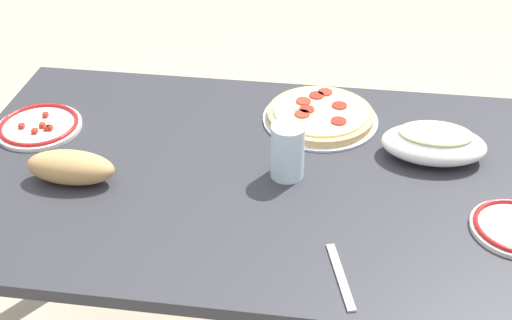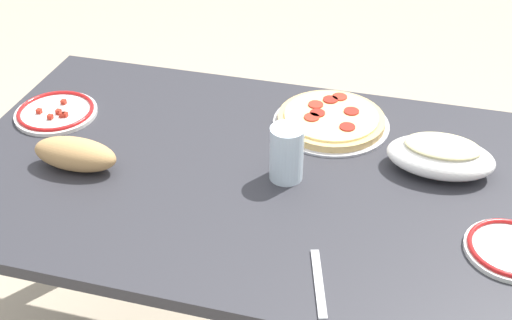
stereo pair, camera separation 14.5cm
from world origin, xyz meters
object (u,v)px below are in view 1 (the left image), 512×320
(dining_table, at_px, (256,212))
(baked_pasta_dish, at_px, (434,142))
(bread_loaf, at_px, (71,167))
(pepperoni_pizza, at_px, (320,115))
(side_plate_far, at_px, (39,126))
(water_glass, at_px, (288,151))

(dining_table, relative_size, baked_pasta_dish, 5.74)
(bread_loaf, bearing_deg, dining_table, 13.21)
(dining_table, height_order, pepperoni_pizza, pepperoni_pizza)
(side_plate_far, xyz_separation_m, bread_loaf, (0.16, -0.19, 0.03))
(dining_table, distance_m, water_glass, 0.20)
(pepperoni_pizza, xyz_separation_m, side_plate_far, (-0.69, -0.14, -0.01))
(side_plate_far, height_order, bread_loaf, bread_loaf)
(pepperoni_pizza, distance_m, baked_pasta_dish, 0.30)
(baked_pasta_dish, bearing_deg, bread_loaf, -165.64)
(side_plate_far, bearing_deg, bread_loaf, -50.18)
(side_plate_far, bearing_deg, baked_pasta_dish, 0.67)
(baked_pasta_dish, relative_size, water_glass, 1.85)
(baked_pasta_dish, distance_m, water_glass, 0.35)
(dining_table, xyz_separation_m, pepperoni_pizza, (0.13, 0.24, 0.14))
(pepperoni_pizza, bearing_deg, dining_table, -119.27)
(pepperoni_pizza, relative_size, bread_loaf, 1.47)
(baked_pasta_dish, xyz_separation_m, bread_loaf, (-0.80, -0.20, -0.00))
(side_plate_far, bearing_deg, water_glass, -9.44)
(baked_pasta_dish, height_order, bread_loaf, baked_pasta_dish)
(baked_pasta_dish, distance_m, bread_loaf, 0.82)
(baked_pasta_dish, height_order, water_glass, water_glass)
(baked_pasta_dish, bearing_deg, pepperoni_pizza, 155.04)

